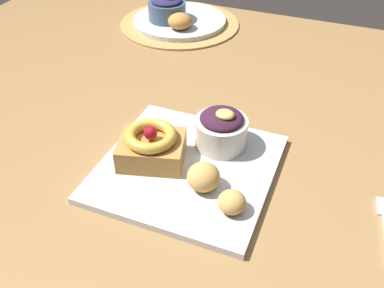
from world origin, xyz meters
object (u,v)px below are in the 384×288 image
(cake_slice, at_px, (151,146))
(berry_ramekin, at_px, (221,129))
(fritter_front, at_px, (203,177))
(back_pastry, at_px, (180,21))
(back_plate, at_px, (180,21))
(front_plate, at_px, (187,168))
(back_ramekin, at_px, (167,8))
(fritter_middle, at_px, (232,202))

(cake_slice, bearing_deg, berry_ramekin, 41.11)
(fritter_front, bearing_deg, back_pastry, 116.75)
(berry_ramekin, bearing_deg, back_plate, 120.71)
(berry_ramekin, bearing_deg, fritter_front, -84.94)
(cake_slice, xyz_separation_m, back_plate, (-0.18, 0.54, -0.03))
(front_plate, height_order, fritter_front, fritter_front)
(cake_slice, height_order, back_ramekin, back_ramekin)
(berry_ramekin, relative_size, back_plate, 0.36)
(fritter_front, distance_m, back_plate, 0.63)
(berry_ramekin, height_order, fritter_front, berry_ramekin)
(cake_slice, xyz_separation_m, fritter_front, (0.10, -0.03, -0.01))
(berry_ramekin, xyz_separation_m, fritter_front, (0.01, -0.11, -0.01))
(fritter_front, bearing_deg, back_plate, 116.51)
(back_plate, xyz_separation_m, back_ramekin, (-0.03, -0.02, 0.04))
(fritter_middle, bearing_deg, back_plate, 119.44)
(fritter_front, height_order, back_plate, fritter_front)
(back_ramekin, relative_size, back_pastry, 1.62)
(back_plate, bearing_deg, berry_ramekin, -59.29)
(front_plate, bearing_deg, fritter_front, -42.03)
(fritter_middle, height_order, back_plate, fritter_middle)
(cake_slice, distance_m, back_pastry, 0.50)
(back_ramekin, bearing_deg, fritter_middle, -57.83)
(back_plate, bearing_deg, cake_slice, -71.13)
(fritter_middle, height_order, back_ramekin, back_ramekin)
(back_plate, bearing_deg, front_plate, -65.49)
(back_ramekin, bearing_deg, back_pastry, -36.79)
(front_plate, distance_m, back_plate, 0.58)
(cake_slice, distance_m, fritter_middle, 0.16)
(berry_ramekin, bearing_deg, fritter_middle, -65.15)
(back_ramekin, height_order, back_pastry, back_ramekin)
(fritter_middle, relative_size, back_pastry, 0.67)
(front_plate, bearing_deg, berry_ramekin, 65.25)
(berry_ramekin, bearing_deg, front_plate, -114.75)
(cake_slice, bearing_deg, back_pastry, 108.16)
(back_ramekin, bearing_deg, cake_slice, -67.92)
(back_ramekin, bearing_deg, berry_ramekin, -55.80)
(cake_slice, height_order, berry_ramekin, berry_ramekin)
(cake_slice, xyz_separation_m, berry_ramekin, (0.09, 0.08, 0.00))
(front_plate, relative_size, berry_ramekin, 3.07)
(berry_ramekin, relative_size, fritter_front, 1.73)
(back_plate, height_order, back_ramekin, back_ramekin)
(cake_slice, bearing_deg, fritter_front, -16.16)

